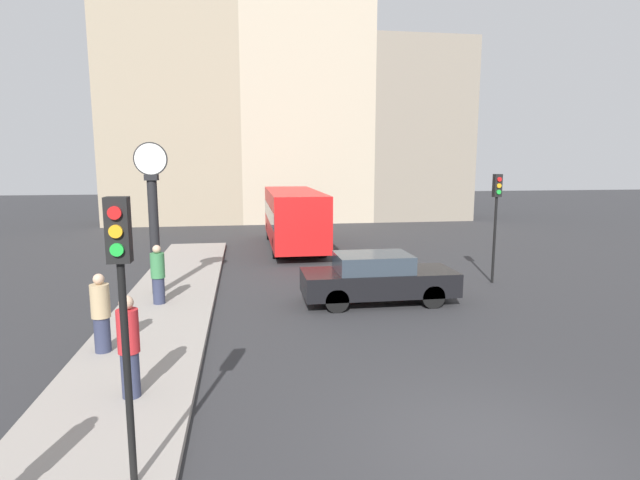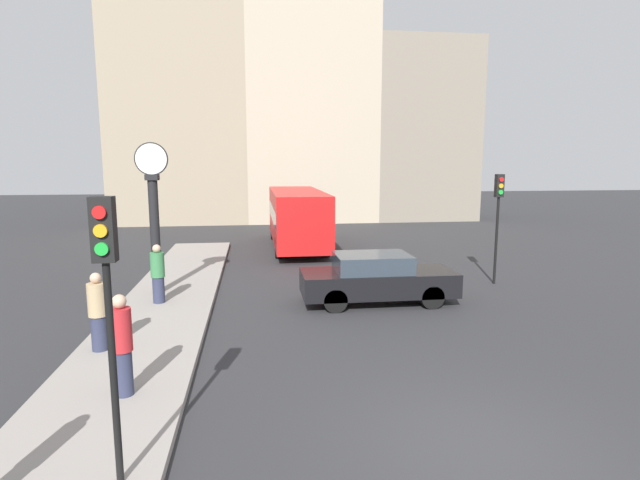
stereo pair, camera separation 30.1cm
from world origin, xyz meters
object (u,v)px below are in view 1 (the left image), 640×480
sedan_car (377,278)px  traffic_light_near (122,283)px  pedestrian_tan_coat (101,313)px  pedestrian_red_top (129,347)px  pedestrian_green_hoodie (158,275)px  bus_distant (293,215)px  street_clock (154,218)px  traffic_light_far (496,206)px

sedan_car → traffic_light_near: traffic_light_near is taller
sedan_car → pedestrian_tan_coat: size_ratio=2.66×
sedan_car → pedestrian_red_top: size_ratio=2.52×
traffic_light_near → pedestrian_green_hoodie: (-1.01, 8.24, -1.74)m
bus_distant → pedestrian_tan_coat: bearing=-112.1°
street_clock → pedestrian_green_hoodie: size_ratio=2.70×
bus_distant → pedestrian_tan_coat: (-5.33, -13.14, -0.58)m
street_clock → pedestrian_green_hoodie: street_clock is taller
pedestrian_tan_coat → street_clock: bearing=85.9°
pedestrian_green_hoodie → bus_distant: bearing=63.6°
traffic_light_near → sedan_car: bearing=56.4°
street_clock → pedestrian_red_top: bearing=-84.2°
traffic_light_near → pedestrian_red_top: traffic_light_near is taller
traffic_light_far → pedestrian_green_hoodie: size_ratio=2.21×
pedestrian_red_top → pedestrian_tan_coat: (-1.04, 2.22, -0.06)m
traffic_light_far → pedestrian_tan_coat: 12.54m
pedestrian_green_hoodie → pedestrian_red_top: bearing=-85.4°
bus_distant → pedestrian_green_hoodie: size_ratio=5.11×
sedan_car → bus_distant: size_ratio=0.52×
sedan_car → traffic_light_far: size_ratio=1.21×
pedestrian_red_top → pedestrian_green_hoodie: 5.80m
pedestrian_red_top → pedestrian_tan_coat: 2.45m
bus_distant → traffic_light_near: 18.24m
bus_distant → street_clock: street_clock is taller
pedestrian_red_top → street_clock: bearing=95.8°
traffic_light_far → sedan_car: bearing=-158.6°
traffic_light_far → pedestrian_green_hoodie: (-10.80, -1.44, -1.68)m
sedan_car → street_clock: street_clock is taller
pedestrian_green_hoodie → traffic_light_near: bearing=-83.0°
traffic_light_near → traffic_light_far: traffic_light_near is taller
traffic_light_near → pedestrian_green_hoodie: bearing=97.0°
traffic_light_far → pedestrian_red_top: traffic_light_far is taller
traffic_light_far → pedestrian_red_top: bearing=-145.1°
sedan_car → pedestrian_green_hoodie: size_ratio=2.67×
traffic_light_far → pedestrian_red_top: size_ratio=2.09×
traffic_light_near → street_clock: (-1.24, 9.35, -0.24)m
traffic_light_near → street_clock: 9.44m
traffic_light_near → traffic_light_far: size_ratio=0.96×
pedestrian_green_hoodie → pedestrian_tan_coat: pedestrian_tan_coat is taller
sedan_car → pedestrian_tan_coat: pedestrian_tan_coat is taller
sedan_car → pedestrian_red_top: bearing=-136.8°
pedestrian_green_hoodie → pedestrian_tan_coat: (-0.57, -3.56, 0.00)m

